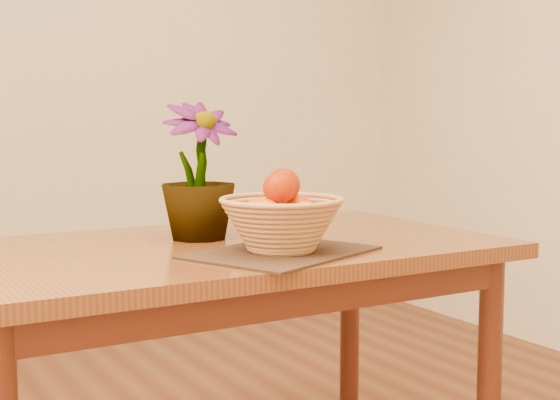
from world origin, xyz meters
TOP-DOWN VIEW (x-y plane):
  - wall_back at (0.00, 2.25)m, footprint 4.00×0.02m
  - table at (0.00, 0.30)m, footprint 1.40×0.80m
  - placemat at (0.05, 0.09)m, footprint 0.50×0.45m
  - wicker_basket at (0.05, 0.09)m, footprint 0.29×0.29m
  - orange_pile at (0.05, 0.09)m, footprint 0.20×0.19m
  - potted_plant at (-0.03, 0.40)m, footprint 0.22×0.22m

SIDE VIEW (x-z plane):
  - table at x=0.00m, z-range 0.29..1.04m
  - placemat at x=0.05m, z-range 0.75..0.76m
  - wicker_basket at x=0.05m, z-range 0.76..0.88m
  - orange_pile at x=0.05m, z-range 0.80..0.95m
  - potted_plant at x=-0.03m, z-range 0.75..1.11m
  - wall_back at x=0.00m, z-range 0.00..2.70m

